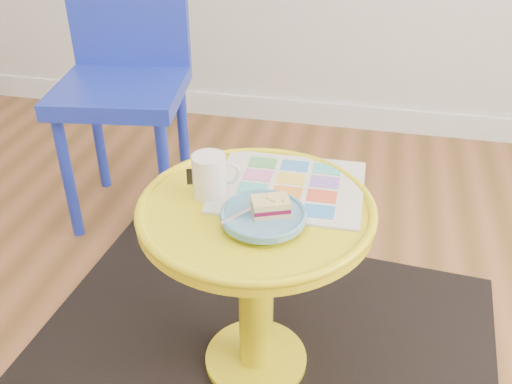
% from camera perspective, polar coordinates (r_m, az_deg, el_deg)
% --- Properties ---
extents(room_walls, '(4.00, 4.00, 4.00)m').
position_cam_1_polar(room_walls, '(2.42, -21.77, -0.08)').
color(room_walls, silver).
rests_on(room_walls, ground).
extents(rug, '(1.38, 1.20, 0.01)m').
position_cam_1_polar(rug, '(1.67, 0.00, -16.53)').
color(rug, black).
rests_on(rug, ground).
extents(side_table, '(0.56, 0.56, 0.53)m').
position_cam_1_polar(side_table, '(1.41, 0.00, -6.47)').
color(side_table, yellow).
rests_on(side_table, ground).
extents(chair, '(0.49, 0.49, 0.98)m').
position_cam_1_polar(chair, '(2.12, -13.04, 12.20)').
color(chair, '#1B2EB5').
rests_on(chair, ground).
extents(newspaper, '(0.36, 0.31, 0.01)m').
position_cam_1_polar(newspaper, '(1.40, 3.32, 0.54)').
color(newspaper, silver).
rests_on(newspaper, side_table).
extents(mug, '(0.11, 0.08, 0.11)m').
position_cam_1_polar(mug, '(1.34, -4.58, 1.77)').
color(mug, white).
rests_on(mug, side_table).
extents(plate, '(0.19, 0.19, 0.02)m').
position_cam_1_polar(plate, '(1.26, 0.74, -2.44)').
color(plate, '#538DB0').
rests_on(plate, newspaper).
extents(cake_slice, '(0.10, 0.08, 0.04)m').
position_cam_1_polar(cake_slice, '(1.25, 1.47, -1.41)').
color(cake_slice, '#D3BC8C').
rests_on(cake_slice, plate).
extents(fork, '(0.10, 0.13, 0.00)m').
position_cam_1_polar(fork, '(1.26, -0.71, -1.84)').
color(fork, silver).
rests_on(fork, plate).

